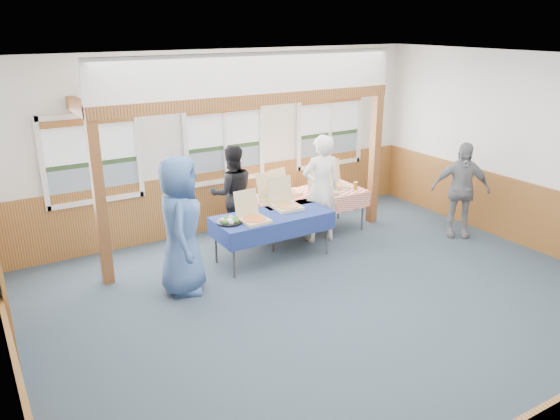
% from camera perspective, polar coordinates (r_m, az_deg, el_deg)
% --- Properties ---
extents(floor, '(8.00, 8.00, 0.00)m').
position_cam_1_polar(floor, '(7.57, 6.13, -9.80)').
color(floor, '#2C3C48').
rests_on(floor, ground).
extents(ceiling, '(8.00, 8.00, 0.00)m').
position_cam_1_polar(ceiling, '(6.64, 7.14, 15.12)').
color(ceiling, white).
rests_on(ceiling, wall_back).
extents(wall_back, '(8.00, 0.00, 8.00)m').
position_cam_1_polar(wall_back, '(9.85, -5.92, 7.06)').
color(wall_back, silver).
rests_on(wall_back, floor).
extents(wall_right, '(0.00, 8.00, 8.00)m').
position_cam_1_polar(wall_right, '(9.83, 25.55, 5.26)').
color(wall_right, silver).
rests_on(wall_right, floor).
extents(wainscot_back, '(7.98, 0.05, 1.10)m').
position_cam_1_polar(wainscot_back, '(10.10, -5.66, 1.21)').
color(wainscot_back, brown).
rests_on(wainscot_back, floor).
extents(wainscot_left, '(0.05, 6.98, 1.10)m').
position_cam_1_polar(wainscot_left, '(6.08, -26.21, -13.75)').
color(wainscot_left, brown).
rests_on(wainscot_left, floor).
extents(wainscot_right, '(0.05, 6.98, 1.10)m').
position_cam_1_polar(wainscot_right, '(10.09, 24.62, -0.53)').
color(wainscot_right, brown).
rests_on(wainscot_right, floor).
extents(window_left, '(1.56, 0.10, 1.46)m').
position_cam_1_polar(window_left, '(9.08, -19.10, 5.57)').
color(window_left, white).
rests_on(window_left, wall_back).
extents(window_mid, '(1.56, 0.10, 1.46)m').
position_cam_1_polar(window_mid, '(9.79, -5.83, 7.47)').
color(window_mid, white).
rests_on(window_mid, wall_back).
extents(window_right, '(1.56, 0.10, 1.46)m').
position_cam_1_polar(window_right, '(10.95, 5.22, 8.74)').
color(window_right, white).
rests_on(window_right, wall_back).
extents(post_left, '(0.15, 0.15, 2.40)m').
position_cam_1_polar(post_left, '(8.07, -18.28, 0.49)').
color(post_left, '#5D3414').
rests_on(post_left, floor).
extents(post_right, '(0.15, 0.15, 2.40)m').
position_cam_1_polar(post_right, '(10.29, 9.85, 5.13)').
color(post_right, '#5D3414').
rests_on(post_right, floor).
extents(cross_beam, '(5.15, 0.18, 0.18)m').
position_cam_1_polar(cross_beam, '(8.64, -2.64, 11.43)').
color(cross_beam, '#5D3414').
rests_on(cross_beam, post_left).
extents(table_left, '(2.01, 1.24, 0.76)m').
position_cam_1_polar(table_left, '(8.63, -0.81, -0.81)').
color(table_left, '#363636').
rests_on(table_left, floor).
extents(table_right, '(2.10, 0.97, 0.76)m').
position_cam_1_polar(table_right, '(9.67, 3.01, 1.43)').
color(table_right, '#363636').
rests_on(table_right, floor).
extents(pizza_box_a, '(0.43, 0.51, 0.44)m').
position_cam_1_polar(pizza_box_a, '(8.32, -2.83, -0.73)').
color(pizza_box_a, tan).
rests_on(pizza_box_a, table_left).
extents(pizza_box_b, '(0.46, 0.55, 0.47)m').
position_cam_1_polar(pizza_box_b, '(8.89, 0.62, 0.66)').
color(pizza_box_b, tan).
rests_on(pizza_box_b, table_left).
extents(pizza_box_c, '(0.48, 0.56, 0.47)m').
position_cam_1_polar(pizza_box_c, '(9.17, -0.56, 1.24)').
color(pizza_box_c, tan).
rests_on(pizza_box_c, table_right).
extents(pizza_box_d, '(0.47, 0.54, 0.42)m').
position_cam_1_polar(pizza_box_d, '(9.60, 0.60, 2.05)').
color(pizza_box_d, tan).
rests_on(pizza_box_d, table_right).
extents(pizza_box_e, '(0.45, 0.53, 0.45)m').
position_cam_1_polar(pizza_box_e, '(9.71, 4.52, 2.21)').
color(pizza_box_e, tan).
rests_on(pizza_box_e, table_right).
extents(pizza_box_f, '(0.49, 0.57, 0.45)m').
position_cam_1_polar(pizza_box_f, '(10.11, 5.67, 2.86)').
color(pizza_box_f, tan).
rests_on(pizza_box_f, table_right).
extents(veggie_tray, '(0.39, 0.39, 0.09)m').
position_cam_1_polar(veggie_tray, '(8.27, -5.30, -1.16)').
color(veggie_tray, black).
rests_on(veggie_tray, table_left).
extents(drink_glass, '(0.07, 0.07, 0.15)m').
position_cam_1_polar(drink_glass, '(9.93, 7.91, 2.51)').
color(drink_glass, '#896216').
rests_on(drink_glass, table_right).
extents(woman_white, '(0.75, 0.55, 1.88)m').
position_cam_1_polar(woman_white, '(9.32, 4.29, 2.22)').
color(woman_white, white).
rests_on(woman_white, floor).
extents(woman_black, '(0.92, 0.79, 1.67)m').
position_cam_1_polar(woman_black, '(9.46, -5.02, 1.78)').
color(woman_black, black).
rests_on(woman_black, floor).
extents(man_blue, '(0.96, 1.13, 1.97)m').
position_cam_1_polar(man_blue, '(7.63, -10.34, -1.61)').
color(man_blue, '#3A5992').
rests_on(man_blue, floor).
extents(person_grey, '(1.04, 0.94, 1.70)m').
position_cam_1_polar(person_grey, '(10.06, 18.33, 2.02)').
color(person_grey, gray).
rests_on(person_grey, floor).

